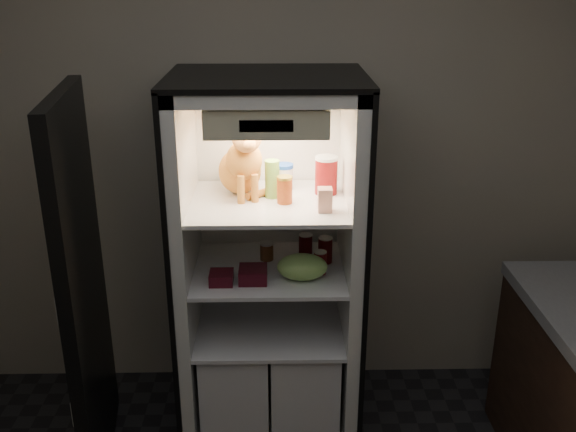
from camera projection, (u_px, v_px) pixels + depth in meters
The scene contains 16 objects.
room_shell at pixel (262, 254), 1.68m from camera, with size 3.60×3.60×3.60m.
refrigerator at pixel (269, 288), 3.27m from camera, with size 0.90×0.72×1.88m.
fridge_door at pixel (84, 297), 2.93m from camera, with size 0.18×0.87×1.85m.
tabby_cat at pixel (242, 164), 3.05m from camera, with size 0.37×0.41×0.41m.
parmesan_shaker at pixel (272, 179), 3.04m from camera, with size 0.07×0.07×0.18m.
mayo_tub at pixel (284, 176), 3.17m from camera, with size 0.09×0.09×0.13m.
salsa_jar at pixel (285, 190), 2.98m from camera, with size 0.07×0.07×0.13m.
pepper_jar at pixel (326, 175), 3.09m from camera, with size 0.11×0.11×0.19m.
cream_carton at pixel (325, 200), 2.88m from camera, with size 0.06×0.06×0.11m, color white.
soda_can_a at pixel (306, 246), 3.24m from camera, with size 0.07×0.07×0.13m.
soda_can_b at pixel (325, 250), 3.19m from camera, with size 0.07×0.07×0.13m.
soda_can_c at pixel (320, 262), 3.08m from camera, with size 0.06×0.06×0.11m.
condiment_jar at pixel (267, 251), 3.23m from camera, with size 0.07×0.07×0.09m.
grape_bag at pixel (302, 267), 3.03m from camera, with size 0.24×0.17×0.12m, color #8FCE60.
berry_box_left at pixel (221, 278), 2.99m from camera, with size 0.11×0.11×0.06m, color #540E18.
berry_box_right at pixel (253, 275), 3.01m from camera, with size 0.13×0.13×0.07m, color #540E18.
Camera 1 is at (0.04, -1.53, 2.32)m, focal length 40.00 mm.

